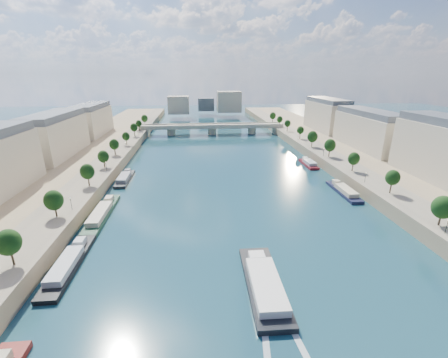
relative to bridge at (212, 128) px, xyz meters
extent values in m
plane|color=#0E363E|center=(0.00, -116.10, -5.08)|extent=(700.00, 700.00, 0.00)
cube|color=#9E8460|center=(-72.00, -116.10, -2.58)|extent=(44.00, 520.00, 5.00)
cube|color=#9E8460|center=(72.00, -116.10, -2.58)|extent=(44.00, 520.00, 5.00)
cube|color=gray|center=(-57.00, -116.10, -0.03)|extent=(14.00, 520.00, 0.10)
cube|color=gray|center=(57.00, -116.10, -0.03)|extent=(14.00, 520.00, 0.10)
cylinder|color=#382B1E|center=(-55.00, -174.10, 1.83)|extent=(0.50, 0.50, 3.82)
ellipsoid|color=black|center=(-55.00, -174.10, 5.42)|extent=(4.80, 4.80, 5.52)
cylinder|color=#382B1E|center=(-55.00, -150.10, 1.83)|extent=(0.50, 0.50, 3.82)
ellipsoid|color=black|center=(-55.00, -150.10, 5.42)|extent=(4.80, 4.80, 5.52)
cylinder|color=#382B1E|center=(-55.00, -126.10, 1.83)|extent=(0.50, 0.50, 3.82)
ellipsoid|color=black|center=(-55.00, -126.10, 5.42)|extent=(4.80, 4.80, 5.52)
cylinder|color=#382B1E|center=(-55.00, -102.10, 1.83)|extent=(0.50, 0.50, 3.82)
ellipsoid|color=black|center=(-55.00, -102.10, 5.42)|extent=(4.80, 4.80, 5.52)
cylinder|color=#382B1E|center=(-55.00, -78.10, 1.83)|extent=(0.50, 0.50, 3.82)
ellipsoid|color=black|center=(-55.00, -78.10, 5.42)|extent=(4.80, 4.80, 5.52)
cylinder|color=#382B1E|center=(-55.00, -54.10, 1.83)|extent=(0.50, 0.50, 3.82)
ellipsoid|color=black|center=(-55.00, -54.10, 5.42)|extent=(4.80, 4.80, 5.52)
cylinder|color=#382B1E|center=(-55.00, -30.10, 1.83)|extent=(0.50, 0.50, 3.82)
ellipsoid|color=black|center=(-55.00, -30.10, 5.42)|extent=(4.80, 4.80, 5.52)
cylinder|color=#382B1E|center=(-55.00, -6.10, 1.83)|extent=(0.50, 0.50, 3.82)
ellipsoid|color=black|center=(-55.00, -6.10, 5.42)|extent=(4.80, 4.80, 5.52)
cylinder|color=#382B1E|center=(-55.00, 17.90, 1.83)|extent=(0.50, 0.50, 3.82)
ellipsoid|color=black|center=(-55.00, 17.90, 5.42)|extent=(4.80, 4.80, 5.52)
cylinder|color=#382B1E|center=(55.00, -166.10, 1.83)|extent=(0.50, 0.50, 3.82)
ellipsoid|color=black|center=(55.00, -166.10, 5.42)|extent=(4.80, 4.80, 5.52)
cylinder|color=#382B1E|center=(55.00, -142.10, 1.83)|extent=(0.50, 0.50, 3.82)
ellipsoid|color=black|center=(55.00, -142.10, 5.42)|extent=(4.80, 4.80, 5.52)
cylinder|color=#382B1E|center=(55.00, -118.10, 1.83)|extent=(0.50, 0.50, 3.82)
ellipsoid|color=black|center=(55.00, -118.10, 5.42)|extent=(4.80, 4.80, 5.52)
cylinder|color=#382B1E|center=(55.00, -94.10, 1.83)|extent=(0.50, 0.50, 3.82)
ellipsoid|color=black|center=(55.00, -94.10, 5.42)|extent=(4.80, 4.80, 5.52)
cylinder|color=#382B1E|center=(55.00, -70.10, 1.83)|extent=(0.50, 0.50, 3.82)
ellipsoid|color=black|center=(55.00, -70.10, 5.42)|extent=(4.80, 4.80, 5.52)
cylinder|color=#382B1E|center=(55.00, -46.10, 1.83)|extent=(0.50, 0.50, 3.82)
ellipsoid|color=black|center=(55.00, -46.10, 5.42)|extent=(4.80, 4.80, 5.52)
cylinder|color=#382B1E|center=(55.00, -22.10, 1.83)|extent=(0.50, 0.50, 3.82)
ellipsoid|color=black|center=(55.00, -22.10, 5.42)|extent=(4.80, 4.80, 5.52)
cylinder|color=#382B1E|center=(55.00, 1.90, 1.83)|extent=(0.50, 0.50, 3.82)
ellipsoid|color=black|center=(55.00, 1.90, 5.42)|extent=(4.80, 4.80, 5.52)
cylinder|color=#382B1E|center=(55.00, 25.90, 1.83)|extent=(0.50, 0.50, 3.82)
ellipsoid|color=black|center=(55.00, 25.90, 5.42)|extent=(4.80, 4.80, 5.52)
cylinder|color=black|center=(-52.50, -146.10, 1.92)|extent=(0.14, 0.14, 4.00)
sphere|color=#FFE5B2|center=(-52.50, -146.10, 4.02)|extent=(0.36, 0.36, 0.36)
cylinder|color=black|center=(-52.50, -106.10, 1.92)|extent=(0.14, 0.14, 4.00)
sphere|color=#FFE5B2|center=(-52.50, -106.10, 4.02)|extent=(0.36, 0.36, 0.36)
cylinder|color=black|center=(-52.50, -66.10, 1.92)|extent=(0.14, 0.14, 4.00)
sphere|color=#FFE5B2|center=(-52.50, -66.10, 4.02)|extent=(0.36, 0.36, 0.36)
cylinder|color=black|center=(-52.50, -26.10, 1.92)|extent=(0.14, 0.14, 4.00)
sphere|color=#FFE5B2|center=(-52.50, -26.10, 4.02)|extent=(0.36, 0.36, 0.36)
cylinder|color=black|center=(52.50, -171.10, 1.92)|extent=(0.14, 0.14, 4.00)
cylinder|color=black|center=(52.50, -131.10, 1.92)|extent=(0.14, 0.14, 4.00)
sphere|color=#FFE5B2|center=(52.50, -131.10, 4.02)|extent=(0.36, 0.36, 0.36)
cylinder|color=black|center=(52.50, -91.10, 1.92)|extent=(0.14, 0.14, 4.00)
sphere|color=#FFE5B2|center=(52.50, -91.10, 4.02)|extent=(0.36, 0.36, 0.36)
cylinder|color=black|center=(52.50, -51.10, 1.92)|extent=(0.14, 0.14, 4.00)
sphere|color=#FFE5B2|center=(52.50, -51.10, 4.02)|extent=(0.36, 0.36, 0.36)
cylinder|color=black|center=(52.50, -11.10, 1.92)|extent=(0.14, 0.14, 4.00)
sphere|color=#FFE5B2|center=(52.50, -11.10, 4.02)|extent=(0.36, 0.36, 0.36)
cube|color=#BBAE90|center=(-85.00, -75.10, 9.92)|extent=(16.00, 52.00, 20.00)
cube|color=#474C54|center=(-85.00, -75.10, 21.52)|extent=(14.72, 50.44, 3.20)
cube|color=#BBAE90|center=(-85.00, -17.10, 9.92)|extent=(16.00, 52.00, 20.00)
cube|color=#474C54|center=(-85.00, -17.10, 21.52)|extent=(14.72, 50.44, 3.20)
cube|color=#BBAE90|center=(85.00, -75.10, 9.92)|extent=(16.00, 52.00, 20.00)
cube|color=#474C54|center=(85.00, -75.10, 21.52)|extent=(14.72, 50.44, 3.20)
cube|color=#BBAE90|center=(85.00, -17.10, 9.92)|extent=(16.00, 52.00, 20.00)
cube|color=#474C54|center=(85.00, -17.10, 21.52)|extent=(14.72, 50.44, 3.20)
cube|color=#BBAE90|center=(-30.00, 93.90, 8.92)|extent=(22.00, 18.00, 18.00)
cube|color=#BBAE90|center=(25.00, 103.90, 10.92)|extent=(26.00, 20.00, 22.00)
cube|color=#474C54|center=(0.00, 118.90, 6.92)|extent=(18.00, 16.00, 14.00)
cube|color=#C1B79E|center=(0.00, 0.00, 1.12)|extent=(112.00, 11.00, 2.20)
cube|color=#C1B79E|center=(0.00, -5.00, 2.62)|extent=(112.00, 0.80, 0.90)
cube|color=#C1B79E|center=(0.00, 5.00, 2.62)|extent=(112.00, 0.80, 0.90)
cylinder|color=#C1B79E|center=(-32.00, 0.00, -2.58)|extent=(6.40, 6.40, 5.00)
cylinder|color=#C1B79E|center=(0.00, 0.00, -2.58)|extent=(6.40, 6.40, 5.00)
cylinder|color=#C1B79E|center=(32.00, 0.00, -2.58)|extent=(6.40, 6.40, 5.00)
cube|color=#C1B79E|center=(-52.00, 0.00, -2.58)|extent=(6.00, 12.00, 5.00)
cube|color=#C1B79E|center=(52.00, 0.00, -2.58)|extent=(6.00, 12.00, 5.00)
cube|color=black|center=(1.12, -181.01, -4.71)|extent=(8.31, 27.30, 1.94)
cube|color=white|center=(1.12, -183.18, -2.87)|extent=(6.72, 17.77, 1.75)
cube|color=white|center=(1.12, -172.87, -2.84)|extent=(3.94, 3.34, 1.80)
cube|color=silver|center=(-2.08, -198.01, -5.06)|extent=(4.88, 25.91, 0.04)
cube|color=silver|center=(4.32, -198.01, -5.06)|extent=(3.84, 25.99, 0.04)
cube|color=black|center=(-45.50, -169.16, -4.78)|extent=(5.00, 26.85, 1.80)
cube|color=#B7BDC4|center=(-45.50, -171.31, -3.08)|extent=(4.10, 14.77, 1.60)
cube|color=#B7BDC4|center=(-45.50, -161.11, -2.98)|extent=(2.50, 3.22, 1.80)
cube|color=#1A412A|center=(-45.50, -140.54, -4.78)|extent=(5.00, 30.95, 1.80)
cube|color=beige|center=(-45.50, -143.01, -3.08)|extent=(4.10, 17.02, 1.60)
cube|color=beige|center=(-45.50, -131.25, -2.98)|extent=(2.50, 3.71, 1.80)
cube|color=#2A2B2D|center=(-45.50, -104.70, -4.78)|extent=(5.00, 22.59, 1.80)
cube|color=gray|center=(-45.50, -106.51, -3.08)|extent=(4.10, 12.42, 1.60)
cube|color=gray|center=(-45.50, -97.92, -2.98)|extent=(2.50, 2.71, 1.80)
cube|color=#191B37|center=(45.50, -128.97, -4.78)|extent=(5.00, 23.16, 1.80)
cube|color=beige|center=(45.50, -130.82, -3.08)|extent=(4.10, 12.74, 1.60)
cube|color=beige|center=(45.50, -122.02, -2.98)|extent=(2.50, 2.78, 1.80)
cube|color=maroon|center=(45.50, -90.04, -4.78)|extent=(5.00, 17.72, 1.80)
cube|color=#ACB2B9|center=(45.50, -91.46, -3.08)|extent=(4.10, 9.75, 1.60)
cube|color=#ACB2B9|center=(45.50, -84.72, -2.98)|extent=(2.50, 2.13, 1.80)
camera|label=1|loc=(-13.15, -235.71, 40.40)|focal=24.00mm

